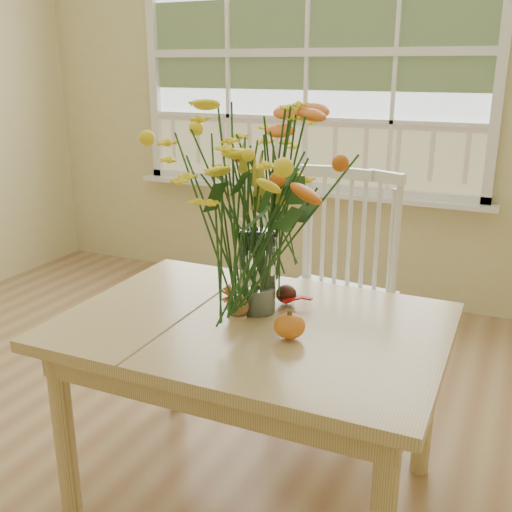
% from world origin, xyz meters
% --- Properties ---
extents(floor, '(4.00, 4.50, 0.01)m').
position_xyz_m(floor, '(0.00, 0.00, -0.01)').
color(floor, '#9C714B').
rests_on(floor, ground).
extents(wall_back, '(4.00, 0.02, 2.70)m').
position_xyz_m(wall_back, '(0.00, 2.25, 1.35)').
color(wall_back, beige).
rests_on(wall_back, floor).
extents(window, '(2.42, 0.12, 1.74)m').
position_xyz_m(window, '(0.00, 2.21, 1.53)').
color(window, silver).
rests_on(window, wall_back).
extents(dining_table, '(1.26, 0.91, 0.67)m').
position_xyz_m(dining_table, '(0.58, 0.21, 0.58)').
color(dining_table, tan).
rests_on(dining_table, floor).
extents(windsor_chair, '(0.52, 0.50, 1.03)m').
position_xyz_m(windsor_chair, '(0.64, 0.97, 0.57)').
color(windsor_chair, white).
rests_on(windsor_chair, floor).
extents(flower_vase, '(0.59, 0.59, 0.70)m').
position_xyz_m(flower_vase, '(0.56, 0.29, 1.09)').
color(flower_vase, white).
rests_on(flower_vase, dining_table).
extents(pumpkin, '(0.10, 0.10, 0.08)m').
position_xyz_m(pumpkin, '(0.74, 0.14, 0.71)').
color(pumpkin, orange).
rests_on(pumpkin, dining_table).
extents(turkey_figurine, '(0.09, 0.07, 0.10)m').
position_xyz_m(turkey_figurine, '(0.52, 0.21, 0.71)').
color(turkey_figurine, '#CCB78C').
rests_on(turkey_figurine, dining_table).
extents(dark_gourd, '(0.13, 0.09, 0.07)m').
position_xyz_m(dark_gourd, '(0.62, 0.39, 0.70)').
color(dark_gourd, '#38160F').
rests_on(dark_gourd, dining_table).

